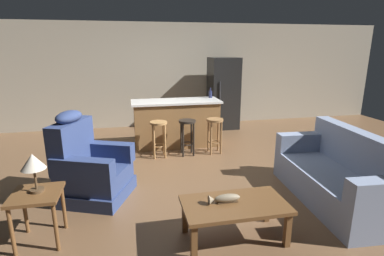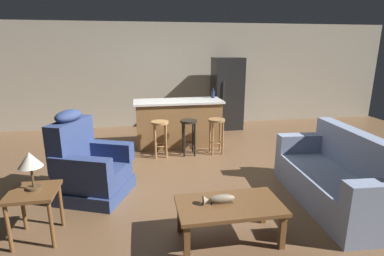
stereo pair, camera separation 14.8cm
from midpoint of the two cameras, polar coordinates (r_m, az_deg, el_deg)
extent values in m
plane|color=brown|center=(5.11, 0.31, -7.88)|extent=(12.00, 12.00, 0.00)
cube|color=#A89E89|center=(7.83, -3.85, 9.98)|extent=(12.00, 0.05, 2.60)
cube|color=brown|center=(3.26, 8.48, -14.39)|extent=(1.10, 0.60, 0.04)
cube|color=brown|center=(3.07, 0.49, -20.94)|extent=(0.06, 0.06, 0.38)
cube|color=brown|center=(3.36, 18.09, -18.26)|extent=(0.06, 0.06, 0.38)
cube|color=brown|center=(3.46, -1.02, -16.33)|extent=(0.06, 0.06, 0.38)
cube|color=brown|center=(3.72, 14.57, -14.46)|extent=(0.06, 0.06, 0.38)
cube|color=#4C3823|center=(3.26, 7.03, -13.82)|extent=(0.22, 0.07, 0.01)
ellipsoid|color=gray|center=(3.24, 7.05, -13.21)|extent=(0.28, 0.09, 0.09)
cone|color=gray|center=(3.20, 4.05, -13.53)|extent=(0.06, 0.10, 0.10)
cube|color=#8493B2|center=(4.48, 25.96, -11.55)|extent=(0.96, 1.95, 0.20)
cube|color=#8493B2|center=(4.40, 26.27, -9.09)|extent=(0.96, 1.95, 0.22)
cube|color=#8493B2|center=(4.45, 30.32, -4.23)|extent=(0.32, 1.91, 0.52)
cube|color=#8493B2|center=(3.69, 33.80, -10.52)|extent=(0.85, 0.25, 0.28)
cube|color=#8493B2|center=(4.99, 21.48, -2.67)|extent=(0.85, 0.25, 0.28)
cube|color=navy|center=(4.42, -16.93, -11.13)|extent=(1.09, 1.09, 0.18)
cube|color=navy|center=(4.33, -17.14, -8.63)|extent=(1.02, 1.00, 0.24)
cube|color=navy|center=(4.33, -21.07, -2.77)|extent=(0.51, 0.79, 0.64)
ellipsoid|color=navy|center=(4.24, -21.55, 2.13)|extent=(0.42, 0.53, 0.16)
cube|color=navy|center=(4.50, -15.16, -4.15)|extent=(0.81, 0.47, 0.26)
cube|color=navy|center=(3.97, -19.46, -7.15)|extent=(0.81, 0.47, 0.26)
cube|color=brown|center=(3.55, -26.97, -10.84)|extent=(0.48, 0.48, 0.04)
cylinder|color=brown|center=(3.57, -30.53, -16.22)|extent=(0.04, 0.04, 0.52)
cylinder|color=brown|center=(3.45, -24.05, -16.49)|extent=(0.04, 0.04, 0.52)
cylinder|color=brown|center=(3.90, -28.52, -13.27)|extent=(0.04, 0.04, 0.52)
cylinder|color=brown|center=(3.79, -22.63, -13.39)|extent=(0.04, 0.04, 0.52)
cylinder|color=#4C3823|center=(3.56, -26.82, -10.14)|extent=(0.14, 0.14, 0.03)
cylinder|color=#4C3823|center=(3.51, -27.06, -8.28)|extent=(0.02, 0.02, 0.22)
cone|color=beige|center=(3.44, -27.44, -5.37)|extent=(0.24, 0.24, 0.16)
cube|color=olive|center=(6.23, -1.91, 0.78)|extent=(1.71, 0.63, 0.91)
cube|color=silver|center=(6.13, -1.95, 5.09)|extent=(1.80, 0.70, 0.04)
cylinder|color=#A87A47|center=(5.53, -5.38, 1.06)|extent=(0.32, 0.32, 0.04)
torus|color=#A87A47|center=(5.65, -5.27, -3.27)|extent=(0.23, 0.23, 0.02)
cylinder|color=#A87A47|center=(5.52, -6.24, -2.66)|extent=(0.04, 0.04, 0.64)
cylinder|color=#A87A47|center=(5.53, -4.18, -2.56)|extent=(0.04, 0.04, 0.64)
cylinder|color=#A87A47|center=(5.71, -6.38, -2.06)|extent=(0.04, 0.04, 0.64)
cylinder|color=#A87A47|center=(5.72, -4.39, -1.96)|extent=(0.04, 0.04, 0.64)
cylinder|color=black|center=(5.59, 0.12, 1.30)|extent=(0.32, 0.32, 0.04)
torus|color=black|center=(5.71, 0.12, -2.99)|extent=(0.23, 0.23, 0.02)
cylinder|color=black|center=(5.57, -0.71, -2.38)|extent=(0.04, 0.04, 0.64)
cylinder|color=black|center=(5.61, 1.31, -2.27)|extent=(0.04, 0.04, 0.64)
cylinder|color=black|center=(5.76, -1.03, -1.79)|extent=(0.04, 0.04, 0.64)
cylinder|color=black|center=(5.80, 0.92, -1.69)|extent=(0.04, 0.04, 0.64)
cylinder|color=olive|center=(5.71, 5.45, 1.52)|extent=(0.32, 0.32, 0.04)
torus|color=olive|center=(5.83, 5.34, -2.69)|extent=(0.23, 0.23, 0.02)
cylinder|color=olive|center=(5.68, 4.66, -2.09)|extent=(0.04, 0.04, 0.64)
cylinder|color=olive|center=(5.73, 6.60, -1.98)|extent=(0.04, 0.04, 0.64)
cylinder|color=olive|center=(5.87, 4.17, -1.52)|extent=(0.04, 0.04, 0.64)
cylinder|color=olive|center=(5.92, 6.05, -1.42)|extent=(0.04, 0.04, 0.64)
cube|color=black|center=(7.60, 7.25, 6.55)|extent=(0.70, 0.66, 1.76)
cylinder|color=#333338|center=(7.20, 6.62, 6.80)|extent=(0.02, 0.02, 0.50)
cylinder|color=#23284C|center=(6.44, 4.70, 6.38)|extent=(0.07, 0.07, 0.15)
cylinder|color=#23284C|center=(6.43, 4.72, 7.30)|extent=(0.03, 0.03, 0.06)
camera|label=1|loc=(0.07, -89.11, 0.24)|focal=28.00mm
camera|label=2|loc=(0.07, 90.89, -0.24)|focal=28.00mm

